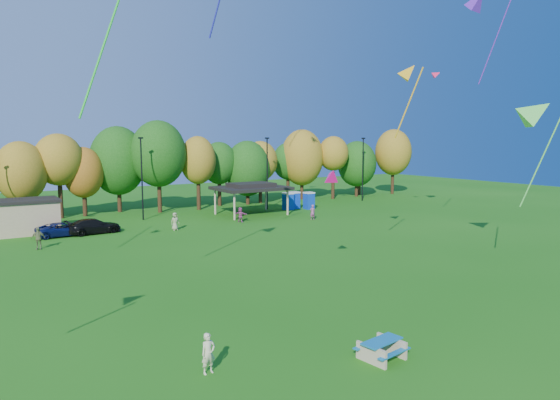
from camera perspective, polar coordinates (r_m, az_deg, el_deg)
ground at (r=21.99m, az=12.50°, el=-16.95°), size 160.00×160.00×0.00m
tree_line at (r=61.19m, az=-19.77°, el=3.79°), size 93.57×10.55×11.15m
lamp_posts at (r=56.69m, az=-15.51°, el=2.70°), size 64.50×0.25×9.09m
utility_building at (r=52.81m, az=-27.31°, el=-1.68°), size 6.30×4.30×3.25m
pavilion at (r=58.73m, az=-3.32°, el=1.44°), size 8.20×6.20×3.77m
porta_potties at (r=63.58m, az=1.97°, el=-0.06°), size 3.75×2.55×2.18m
picnic_table at (r=21.43m, az=11.54°, el=-16.24°), size 2.02×1.76×0.79m
kite_flyer at (r=19.94m, az=-8.19°, el=-16.96°), size 0.61×0.44×1.58m
car_c at (r=49.97m, az=-23.61°, el=-3.10°), size 4.64×2.26×1.27m
car_d at (r=50.24m, az=-20.52°, el=-2.81°), size 5.12×2.47×1.44m
far_person_1 at (r=44.85m, az=-25.90°, el=-3.96°), size 1.15×0.81×1.81m
far_person_3 at (r=55.22m, az=3.73°, el=-1.41°), size 0.68×0.50×1.69m
far_person_4 at (r=53.72m, az=-4.54°, el=-1.68°), size 1.19×1.53×1.62m
far_person_5 at (r=49.90m, az=-11.91°, el=-2.40°), size 0.92×0.67×1.74m
kite_0 at (r=39.71m, az=27.33°, el=8.88°), size 4.29×4.13×7.93m
kite_1 at (r=37.14m, az=14.58°, el=13.90°), size 2.81×2.75×5.45m
kite_6 at (r=30.34m, az=5.97°, el=2.86°), size 1.44×1.62×1.35m
kite_9 at (r=50.19m, az=21.66°, el=20.40°), size 2.33×5.18×8.62m
kite_14 at (r=55.83m, az=17.48°, el=13.54°), size 1.40×1.37×1.14m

